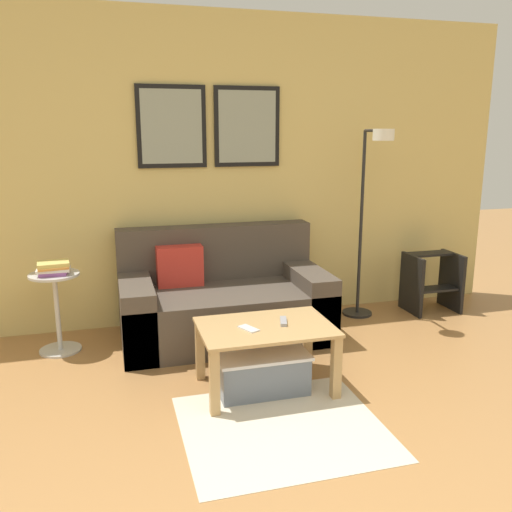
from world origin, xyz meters
TOP-DOWN VIEW (x-y plane):
  - wall_back at (0.00, 3.10)m, footprint 5.60×0.09m
  - area_rug at (0.16, 1.19)m, footprint 1.11×1.00m
  - couch at (0.13, 2.64)m, footprint 1.60×0.88m
  - coffee_table at (0.20, 1.67)m, footprint 0.83×0.57m
  - storage_bin at (0.16, 1.67)m, footprint 0.58×0.39m
  - floor_lamp at (1.40, 2.66)m, footprint 0.26×0.53m
  - side_table at (-1.12, 2.66)m, footprint 0.36×0.36m
  - book_stack at (-1.11, 2.64)m, footprint 0.23×0.21m
  - remote_control at (0.32, 1.69)m, footprint 0.08×0.16m
  - cell_phone at (0.08, 1.64)m, footprint 0.12×0.15m
  - step_stool at (2.09, 2.73)m, footprint 0.44×0.36m

SIDE VIEW (x-z plane):
  - area_rug at x=0.16m, z-range 0.00..0.01m
  - storage_bin at x=0.16m, z-range 0.00..0.26m
  - step_stool at x=2.09m, z-range 0.02..0.55m
  - couch at x=0.13m, z-range -0.14..0.71m
  - coffee_table at x=0.20m, z-range 0.13..0.55m
  - side_table at x=-1.12m, z-range 0.06..0.66m
  - cell_phone at x=0.08m, z-range 0.42..0.43m
  - remote_control at x=0.32m, z-range 0.42..0.44m
  - book_stack at x=-1.11m, z-range 0.60..0.69m
  - floor_lamp at x=1.40m, z-range 0.18..1.81m
  - wall_back at x=0.00m, z-range 0.01..2.56m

